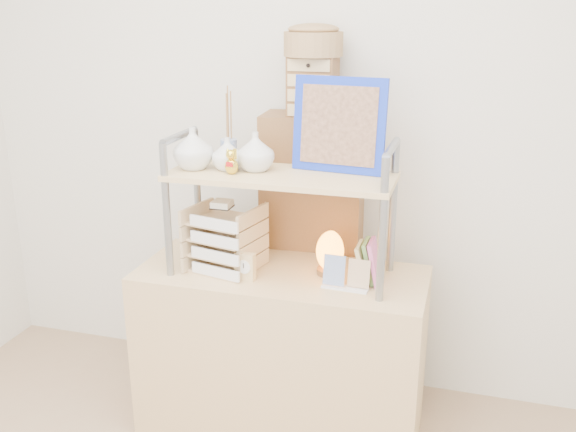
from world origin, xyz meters
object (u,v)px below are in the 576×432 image
(desk, at_px, (281,352))
(cabinet, at_px, (312,258))
(salt_lamp, at_px, (330,252))
(letter_tray, at_px, (224,242))

(desk, height_order, cabinet, cabinet)
(desk, bearing_deg, cabinet, 83.95)
(desk, bearing_deg, salt_lamp, 12.08)
(desk, xyz_separation_m, letter_tray, (-0.24, -0.04, 0.50))
(letter_tray, bearing_deg, cabinet, 55.71)
(letter_tray, xyz_separation_m, salt_lamp, (0.43, 0.08, -0.03))
(cabinet, xyz_separation_m, salt_lamp, (0.16, -0.33, 0.17))
(cabinet, relative_size, salt_lamp, 7.23)
(cabinet, height_order, salt_lamp, cabinet)
(cabinet, height_order, letter_tray, cabinet)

